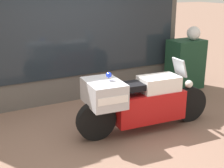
# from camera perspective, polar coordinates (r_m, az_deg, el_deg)

# --- Properties ---
(ground_plane) EXTENTS (60.00, 60.00, 0.00)m
(ground_plane) POSITION_cam_1_polar(r_m,az_deg,el_deg) (5.23, -0.21, -9.30)
(ground_plane) COLOR #7A5B4C
(shop_building) EXTENTS (5.40, 0.55, 3.55)m
(shop_building) POSITION_cam_1_polar(r_m,az_deg,el_deg) (6.40, -12.02, 12.02)
(shop_building) COLOR #56514C
(shop_building) RESTS_ON ground
(window_display) EXTENTS (4.07, 0.30, 2.03)m
(window_display) POSITION_cam_1_polar(r_m,az_deg,el_deg) (6.92, -5.42, 1.76)
(window_display) COLOR slate
(window_display) RESTS_ON ground
(paramedic_motorcycle) EXTENTS (2.44, 0.78, 1.19)m
(paramedic_motorcycle) POSITION_cam_1_polar(r_m,az_deg,el_deg) (5.16, 4.62, -2.94)
(paramedic_motorcycle) COLOR black
(paramedic_motorcycle) RESTS_ON ground
(utility_cabinet) EXTENTS (0.80, 0.54, 1.16)m
(utility_cabinet) POSITION_cam_1_polar(r_m,az_deg,el_deg) (7.58, 13.24, 3.55)
(utility_cabinet) COLOR #193D28
(utility_cabinet) RESTS_ON ground
(white_helmet) EXTENTS (0.31, 0.31, 0.31)m
(white_helmet) POSITION_cam_1_polar(r_m,az_deg,el_deg) (7.47, 14.70, 8.98)
(white_helmet) COLOR white
(white_helmet) RESTS_ON utility_cabinet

